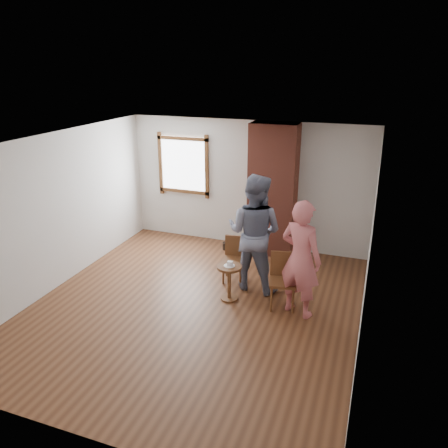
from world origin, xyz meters
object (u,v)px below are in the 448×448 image
Objects in this scene: stoneware_crock at (254,242)px; side_table at (229,277)px; dining_chair_left at (234,256)px; man at (254,233)px; dining_chair_right at (283,277)px; person_pink at (301,259)px.

side_table is (0.15, -1.98, 0.19)m from stoneware_crock.
man reaches higher than dining_chair_left.
dining_chair_right is at bearing -61.67° from stoneware_crock.
side_table is at bearing -85.58° from stoneware_crock.
side_table is 1.24m from person_pink.
man reaches higher than stoneware_crock.
person_pink is at bearing -41.33° from dining_chair_right.
stoneware_crock is 1.31m from dining_chair_left.
man is (0.39, -0.14, 0.55)m from dining_chair_left.
dining_chair_right reaches higher than side_table.
dining_chair_left reaches higher than stoneware_crock.
side_table is (-0.85, -0.13, -0.09)m from dining_chair_right.
side_table reaches higher than stoneware_crock.
dining_chair_right is 0.86m from side_table.
man is at bearing -26.94° from dining_chair_left.
dining_chair_left is at bearing 102.01° from side_table.
stoneware_crock is at bearing 105.68° from dining_chair_right.
stoneware_crock is 2.12m from dining_chair_right.
dining_chair_right is 0.44× the size of man.
man is (0.40, -1.43, 0.78)m from stoneware_crock.
dining_chair_left is 0.91× the size of dining_chair_right.
dining_chair_right reaches higher than dining_chair_left.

